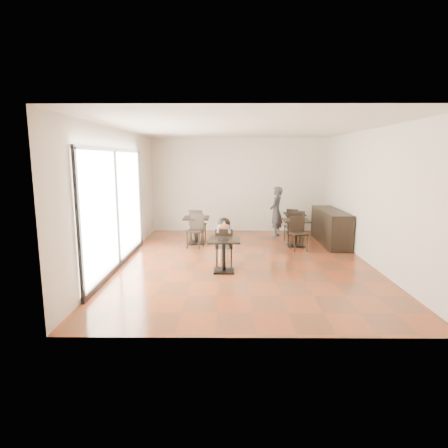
{
  "coord_description": "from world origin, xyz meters",
  "views": [
    {
      "loc": [
        -0.43,
        -8.95,
        2.51
      ],
      "look_at": [
        -0.5,
        -0.36,
        1.0
      ],
      "focal_mm": 30.0,
      "sensor_mm": 36.0,
      "label": 1
    }
  ],
  "objects_px": {
    "chair_left_b": "(195,231)",
    "chair_back_b": "(297,225)",
    "child_table": "(224,256)",
    "child": "(224,242)",
    "chair_mid_a": "(292,227)",
    "chair_left_a": "(198,224)",
    "cafe_table_mid": "(295,233)",
    "chair_back_a": "(293,221)",
    "cafe_table_back": "(294,224)",
    "cafe_table_left": "(197,230)",
    "child_chair": "(224,246)",
    "chair_mid_b": "(299,234)",
    "adult_patron": "(276,212)"
  },
  "relations": [
    {
      "from": "cafe_table_back",
      "to": "chair_back_a",
      "type": "distance_m",
      "value": 0.2
    },
    {
      "from": "adult_patron",
      "to": "chair_mid_b",
      "type": "bearing_deg",
      "value": 35.5
    },
    {
      "from": "chair_mid_a",
      "to": "chair_left_a",
      "type": "xyz_separation_m",
      "value": [
        -2.89,
        0.33,
        0.01
      ]
    },
    {
      "from": "chair_left_a",
      "to": "cafe_table_left",
      "type": "bearing_deg",
      "value": 104.4
    },
    {
      "from": "child",
      "to": "chair_back_b",
      "type": "relative_size",
      "value": 1.33
    },
    {
      "from": "cafe_table_mid",
      "to": "chair_left_a",
      "type": "xyz_separation_m",
      "value": [
        -2.89,
        0.88,
        0.09
      ]
    },
    {
      "from": "cafe_table_back",
      "to": "chair_back_a",
      "type": "height_order",
      "value": "chair_back_a"
    },
    {
      "from": "child_table",
      "to": "chair_left_a",
      "type": "distance_m",
      "value": 3.51
    },
    {
      "from": "chair_left_a",
      "to": "child_chair",
      "type": "bearing_deg",
      "value": 120.71
    },
    {
      "from": "child_table",
      "to": "child",
      "type": "height_order",
      "value": "child"
    },
    {
      "from": "child",
      "to": "cafe_table_mid",
      "type": "height_order",
      "value": "child"
    },
    {
      "from": "chair_left_b",
      "to": "chair_back_a",
      "type": "relative_size",
      "value": 1.12
    },
    {
      "from": "cafe_table_back",
      "to": "chair_mid_a",
      "type": "height_order",
      "value": "chair_mid_a"
    },
    {
      "from": "chair_left_a",
      "to": "chair_left_b",
      "type": "bearing_deg",
      "value": 104.4
    },
    {
      "from": "cafe_table_left",
      "to": "cafe_table_back",
      "type": "height_order",
      "value": "cafe_table_left"
    },
    {
      "from": "chair_mid_b",
      "to": "chair_left_b",
      "type": "xyz_separation_m",
      "value": [
        -2.89,
        0.33,
        0.01
      ]
    },
    {
      "from": "chair_left_a",
      "to": "chair_back_a",
      "type": "xyz_separation_m",
      "value": [
        3.14,
        0.96,
        -0.05
      ]
    },
    {
      "from": "chair_left_b",
      "to": "chair_back_b",
      "type": "height_order",
      "value": "chair_left_b"
    },
    {
      "from": "child_chair",
      "to": "cafe_table_left",
      "type": "distance_m",
      "value": 2.46
    },
    {
      "from": "child_table",
      "to": "cafe_table_mid",
      "type": "distance_m",
      "value": 3.26
    },
    {
      "from": "cafe_table_back",
      "to": "chair_left_b",
      "type": "height_order",
      "value": "chair_left_b"
    },
    {
      "from": "chair_left_b",
      "to": "cafe_table_back",
      "type": "bearing_deg",
      "value": 45.05
    },
    {
      "from": "chair_mid_a",
      "to": "chair_mid_b",
      "type": "bearing_deg",
      "value": 80.88
    },
    {
      "from": "child_table",
      "to": "chair_left_b",
      "type": "xyz_separation_m",
      "value": [
        -0.84,
        2.31,
        0.1
      ]
    },
    {
      "from": "child_chair",
      "to": "chair_back_a",
      "type": "height_order",
      "value": "child_chair"
    },
    {
      "from": "adult_patron",
      "to": "cafe_table_left",
      "type": "bearing_deg",
      "value": -44.17
    },
    {
      "from": "cafe_table_left",
      "to": "chair_mid_a",
      "type": "bearing_deg",
      "value": 4.36
    },
    {
      "from": "child_chair",
      "to": "child_table",
      "type": "bearing_deg",
      "value": 90.0
    },
    {
      "from": "child",
      "to": "chair_left_b",
      "type": "xyz_separation_m",
      "value": [
        -0.84,
        1.76,
        -0.09
      ]
    },
    {
      "from": "child_table",
      "to": "chair_mid_a",
      "type": "distance_m",
      "value": 3.7
    },
    {
      "from": "child_chair",
      "to": "chair_left_b",
      "type": "relative_size",
      "value": 0.95
    },
    {
      "from": "child_table",
      "to": "cafe_table_mid",
      "type": "height_order",
      "value": "cafe_table_mid"
    },
    {
      "from": "child_chair",
      "to": "chair_mid_b",
      "type": "bearing_deg",
      "value": -145.17
    },
    {
      "from": "adult_patron",
      "to": "cafe_table_mid",
      "type": "distance_m",
      "value": 1.46
    },
    {
      "from": "adult_patron",
      "to": "cafe_table_back",
      "type": "relative_size",
      "value": 2.29
    },
    {
      "from": "child_table",
      "to": "child_chair",
      "type": "height_order",
      "value": "child_chair"
    },
    {
      "from": "cafe_table_left",
      "to": "chair_back_b",
      "type": "distance_m",
      "value": 3.24
    },
    {
      "from": "adult_patron",
      "to": "chair_back_b",
      "type": "distance_m",
      "value": 0.8
    },
    {
      "from": "chair_left_b",
      "to": "chair_back_b",
      "type": "relative_size",
      "value": 1.12
    },
    {
      "from": "cafe_table_mid",
      "to": "chair_mid_b",
      "type": "xyz_separation_m",
      "value": [
        0.0,
        -0.55,
        0.08
      ]
    },
    {
      "from": "child",
      "to": "adult_patron",
      "type": "xyz_separation_m",
      "value": [
        1.66,
        3.32,
        0.24
      ]
    },
    {
      "from": "cafe_table_left",
      "to": "chair_back_b",
      "type": "height_order",
      "value": "chair_back_b"
    },
    {
      "from": "chair_mid_a",
      "to": "chair_left_a",
      "type": "distance_m",
      "value": 2.91
    },
    {
      "from": "cafe_table_left",
      "to": "chair_mid_b",
      "type": "relative_size",
      "value": 0.85
    },
    {
      "from": "adult_patron",
      "to": "cafe_table_back",
      "type": "bearing_deg",
      "value": 138.49
    },
    {
      "from": "adult_patron",
      "to": "chair_left_b",
      "type": "bearing_deg",
      "value": -34.21
    },
    {
      "from": "chair_mid_a",
      "to": "chair_back_a",
      "type": "distance_m",
      "value": 1.31
    },
    {
      "from": "cafe_table_left",
      "to": "adult_patron",
      "type": "bearing_deg",
      "value": 22.11
    },
    {
      "from": "cafe_table_mid",
      "to": "chair_left_a",
      "type": "bearing_deg",
      "value": 163.07
    },
    {
      "from": "cafe_table_back",
      "to": "chair_left_a",
      "type": "height_order",
      "value": "chair_left_a"
    }
  ]
}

